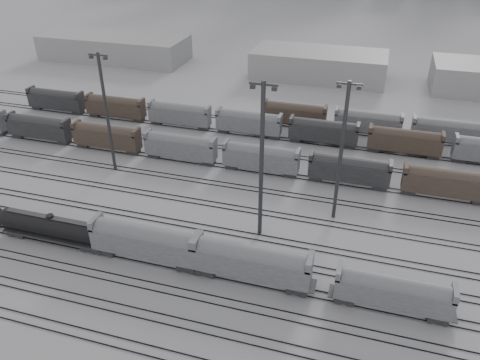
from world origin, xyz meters
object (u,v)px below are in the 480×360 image
(hopper_car_c, at_px, (393,291))
(light_mast_c, at_px, (262,159))
(tank_car_b, at_px, (52,227))
(hopper_car_a, at_px, (145,240))
(hopper_car_b, at_px, (252,261))

(hopper_car_c, bearing_deg, light_mast_c, 150.98)
(tank_car_b, distance_m, light_mast_c, 33.97)
(tank_car_b, height_order, light_mast_c, light_mast_c)
(tank_car_b, relative_size, hopper_car_c, 1.31)
(tank_car_b, bearing_deg, hopper_car_c, 0.00)
(tank_car_b, xyz_separation_m, hopper_car_c, (50.62, 0.00, 0.50))
(tank_car_b, xyz_separation_m, hopper_car_a, (15.86, 0.00, 0.90))
(tank_car_b, relative_size, hopper_car_b, 1.16)
(hopper_car_c, bearing_deg, hopper_car_a, 180.00)
(tank_car_b, bearing_deg, hopper_car_b, 0.00)
(hopper_car_a, height_order, hopper_car_c, hopper_car_a)
(hopper_car_a, bearing_deg, light_mast_c, 38.36)
(hopper_car_a, relative_size, hopper_car_b, 1.00)
(tank_car_b, distance_m, hopper_car_a, 15.89)
(hopper_car_a, height_order, light_mast_c, light_mast_c)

